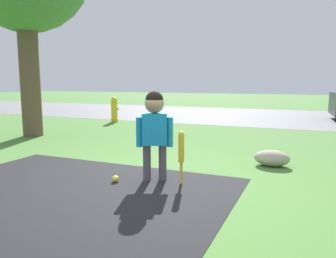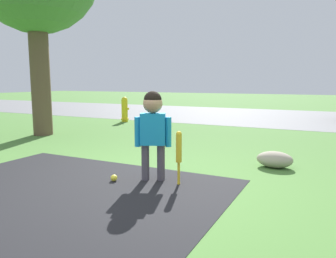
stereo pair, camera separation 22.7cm
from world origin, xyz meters
name	(u,v)px [view 1 (the left image)]	position (x,y,z in m)	size (l,w,h in m)	color
ground_plane	(120,191)	(0.00, 0.00, 0.00)	(60.00, 60.00, 0.00)	#477533
street_strip	(251,116)	(0.00, 8.66, 0.00)	(40.00, 6.00, 0.01)	slate
child	(155,123)	(0.19, 0.50, 0.70)	(0.41, 0.27, 1.07)	#4C4751
baseball_bat	(181,150)	(0.54, 0.48, 0.41)	(0.07, 0.07, 0.63)	yellow
sports_ball	(115,179)	(-0.21, 0.25, 0.04)	(0.08, 0.08, 0.08)	yellow
fire_hydrant	(114,110)	(-3.41, 5.23, 0.36)	(0.26, 0.23, 0.74)	yellow
edging_rock	(272,158)	(1.41, 1.77, 0.11)	(0.49, 0.34, 0.23)	#9E937F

